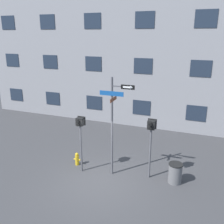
% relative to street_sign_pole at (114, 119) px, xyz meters
% --- Properties ---
extents(ground_plane, '(60.00, 60.00, 0.00)m').
position_rel_street_sign_pole_xyz_m(ground_plane, '(-0.38, -0.79, -2.58)').
color(ground_plane, '#38383A').
extents(building_facade, '(24.00, 0.63, 13.59)m').
position_rel_street_sign_pole_xyz_m(building_facade, '(-0.38, 6.52, 4.22)').
color(building_facade, gray).
rests_on(building_facade, ground_plane).
extents(street_sign_pole, '(1.46, 0.70, 4.35)m').
position_rel_street_sign_pole_xyz_m(street_sign_pole, '(0.00, 0.00, 0.00)').
color(street_sign_pole, '#4C4C51').
rests_on(street_sign_pole, ground_plane).
extents(pedestrian_signal_left, '(0.37, 0.40, 2.58)m').
position_rel_street_sign_pole_xyz_m(pedestrian_signal_left, '(-1.44, -0.27, -0.57)').
color(pedestrian_signal_left, '#4C4C51').
rests_on(pedestrian_signal_left, ground_plane).
extents(pedestrian_signal_right, '(0.37, 0.40, 2.65)m').
position_rel_street_sign_pole_xyz_m(pedestrian_signal_right, '(1.53, 0.30, -0.51)').
color(pedestrian_signal_right, '#4C4C51').
rests_on(pedestrian_signal_right, ground_plane).
extents(fire_hydrant, '(0.34, 0.18, 0.62)m').
position_rel_street_sign_pole_xyz_m(fire_hydrant, '(-1.92, 0.15, -2.28)').
color(fire_hydrant, gold).
rests_on(fire_hydrant, ground_plane).
extents(trash_bin, '(0.59, 0.59, 0.87)m').
position_rel_street_sign_pole_xyz_m(trash_bin, '(2.63, 0.30, -2.14)').
color(trash_bin, '#59595B').
rests_on(trash_bin, ground_plane).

